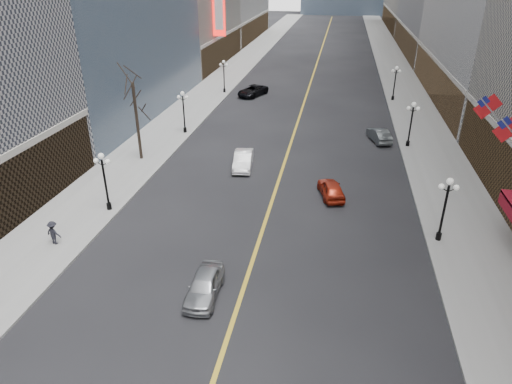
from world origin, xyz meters
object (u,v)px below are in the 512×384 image
at_px(car_sb_mid, 331,189).
at_px(streetlamp_west_1, 104,176).
at_px(car_nb_near, 204,285).
at_px(streetlamp_west_2, 183,108).
at_px(streetlamp_west_3, 224,73).
at_px(car_nb_far, 253,91).
at_px(streetlamp_east_3, 395,80).
at_px(streetlamp_east_2, 412,120).
at_px(car_nb_mid, 243,160).
at_px(streetlamp_east_1, 446,203).
at_px(car_sb_far, 379,135).

bearing_deg(car_sb_mid, streetlamp_west_1, 3.52).
xyz_separation_m(streetlamp_west_1, car_nb_near, (9.80, -8.20, -2.20)).
bearing_deg(car_nb_near, streetlamp_west_2, 108.93).
bearing_deg(streetlamp_west_3, car_nb_far, -10.30).
bearing_deg(streetlamp_east_3, streetlamp_east_2, -90.00).
bearing_deg(car_nb_far, streetlamp_east_3, 24.58).
distance_m(streetlamp_west_1, streetlamp_west_2, 18.00).
distance_m(streetlamp_east_3, streetlamp_west_1, 43.05).
bearing_deg(car_nb_mid, streetlamp_east_3, 52.87).
relative_size(streetlamp_east_3, car_sb_mid, 1.13).
bearing_deg(car_nb_far, streetlamp_east_1, -39.04).
bearing_deg(car_nb_far, streetlamp_east_2, -19.50).
xyz_separation_m(car_nb_mid, car_sb_mid, (8.08, -4.45, -0.06)).
xyz_separation_m(streetlamp_west_3, car_sb_mid, (16.30, -30.59, -2.22)).
height_order(streetlamp_east_1, streetlamp_west_3, same).
relative_size(streetlamp_east_1, car_nb_mid, 1.00).
xyz_separation_m(car_nb_near, car_nb_far, (-5.49, 43.42, 0.03)).
distance_m(streetlamp_east_2, car_nb_mid, 17.54).
distance_m(streetlamp_west_2, car_nb_mid, 11.76).
xyz_separation_m(streetlamp_east_2, streetlamp_east_3, (0.00, 18.00, 0.00)).
distance_m(streetlamp_east_1, streetlamp_west_1, 23.60).
xyz_separation_m(streetlamp_west_1, streetlamp_west_3, (0.00, 36.00, 0.00)).
height_order(streetlamp_east_1, car_nb_mid, streetlamp_east_1).
height_order(streetlamp_west_2, car_sb_far, streetlamp_west_2).
distance_m(streetlamp_east_1, streetlamp_west_2, 29.68).
height_order(car_nb_near, car_nb_mid, car_nb_mid).
bearing_deg(streetlamp_west_1, car_nb_near, -39.94).
bearing_deg(car_sb_mid, car_nb_mid, -43.70).
bearing_deg(car_nb_far, streetlamp_west_1, -74.73).
relative_size(streetlamp_east_1, car_nb_far, 0.86).
xyz_separation_m(streetlamp_west_3, car_nb_mid, (8.22, -26.14, -2.16)).
xyz_separation_m(streetlamp_west_2, car_sb_far, (20.80, 1.23, -2.21)).
height_order(streetlamp_east_2, streetlamp_west_2, same).
bearing_deg(streetlamp_east_1, streetlamp_west_3, 123.25).
bearing_deg(car_sb_far, streetlamp_west_2, -13.53).
bearing_deg(car_nb_mid, car_sb_far, 30.01).
bearing_deg(streetlamp_west_1, car_nb_far, 83.02).
bearing_deg(car_nb_far, car_sb_mid, -45.85).
height_order(streetlamp_east_1, streetlamp_west_1, same).
relative_size(streetlamp_east_1, car_nb_near, 1.09).
bearing_deg(car_nb_far, streetlamp_west_3, -168.05).
bearing_deg(car_nb_mid, streetlamp_east_1, -39.32).
bearing_deg(streetlamp_east_2, car_nb_near, -117.77).
relative_size(streetlamp_east_3, car_nb_near, 1.09).
height_order(streetlamp_east_1, car_nb_far, streetlamp_east_1).
relative_size(streetlamp_west_3, car_sb_far, 1.08).
height_order(streetlamp_west_3, car_nb_far, streetlamp_west_3).
height_order(streetlamp_east_3, streetlamp_west_3, same).
distance_m(streetlamp_east_2, streetlamp_west_1, 29.68).
xyz_separation_m(streetlamp_east_1, car_sb_far, (-2.80, 19.23, -2.21)).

